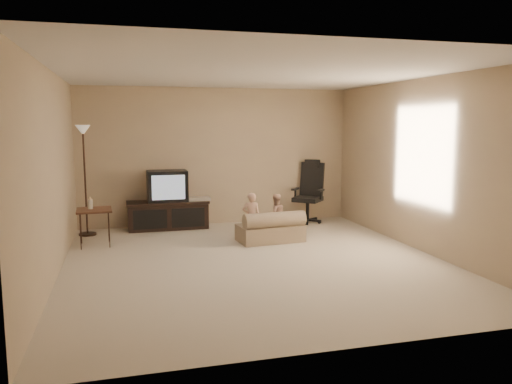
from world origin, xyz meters
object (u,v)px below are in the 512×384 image
(child_sofa, at_px, (271,229))
(toddler_right, at_px, (276,216))
(tv_stand, at_px, (168,205))
(floor_lamp, at_px, (84,155))
(side_table, at_px, (94,210))
(office_chair, at_px, (309,200))
(toddler_left, at_px, (251,217))

(child_sofa, bearing_deg, toddler_right, 55.61)
(tv_stand, distance_m, floor_lamp, 1.65)
(side_table, xyz_separation_m, floor_lamp, (-0.16, 0.80, 0.79))
(side_table, height_order, child_sofa, side_table)
(tv_stand, height_order, office_chair, office_chair)
(floor_lamp, bearing_deg, tv_stand, 8.07)
(tv_stand, relative_size, floor_lamp, 0.79)
(child_sofa, bearing_deg, side_table, 164.78)
(side_table, bearing_deg, toddler_left, -7.97)
(side_table, bearing_deg, child_sofa, -9.47)
(child_sofa, relative_size, toddler_right, 1.47)
(tv_stand, height_order, toddler_left, tv_stand)
(floor_lamp, height_order, toddler_left, floor_lamp)
(side_table, bearing_deg, tv_stand, 39.67)
(side_table, height_order, toddler_left, toddler_left)
(toddler_right, bearing_deg, floor_lamp, -22.65)
(floor_lamp, relative_size, toddler_left, 2.35)
(side_table, distance_m, toddler_left, 2.41)
(office_chair, height_order, toddler_right, office_chair)
(child_sofa, xyz_separation_m, toddler_left, (-0.30, 0.11, 0.19))
(tv_stand, xyz_separation_m, office_chair, (2.63, -0.09, -0.01))
(child_sofa, bearing_deg, toddler_left, 153.42)
(tv_stand, height_order, toddler_right, tv_stand)
(tv_stand, xyz_separation_m, child_sofa, (1.48, -1.44, -0.23))
(tv_stand, relative_size, toddler_left, 1.87)
(child_sofa, bearing_deg, floor_lamp, 150.55)
(toddler_left, bearing_deg, tv_stand, -38.58)
(side_table, distance_m, floor_lamp, 1.13)
(office_chair, distance_m, side_table, 3.94)
(office_chair, relative_size, toddler_right, 1.64)
(floor_lamp, relative_size, child_sofa, 1.73)
(child_sofa, height_order, toddler_right, toddler_right)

